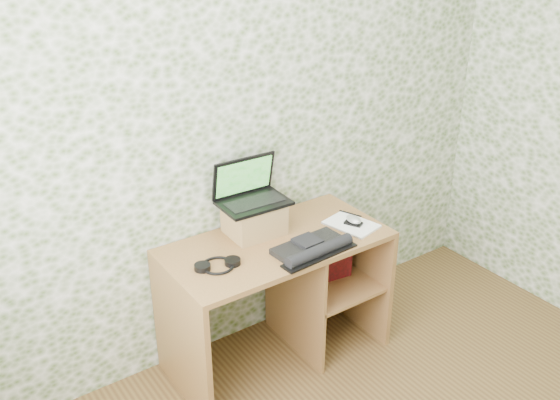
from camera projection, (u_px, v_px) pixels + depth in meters
wall_back at (243, 126)px, 3.27m from camera, size 3.50×0.00×3.50m
desk at (285, 277)px, 3.45m from camera, size 1.20×0.60×0.75m
riser at (254, 219)px, 3.32m from camera, size 0.29×0.24×0.17m
laptop at (250, 192)px, 3.29m from camera, size 0.37×0.26×0.24m
keyboard at (313, 248)px, 3.17m from camera, size 0.45×0.25×0.06m
headphones at (218, 265)px, 3.04m from camera, size 0.23×0.20×0.03m
notepad at (351, 224)px, 3.43m from camera, size 0.25×0.31×0.01m
mouse at (353, 221)px, 3.42m from camera, size 0.10×0.12×0.03m
pen at (350, 213)px, 3.53m from camera, size 0.06×0.13×0.01m
red_box at (329, 254)px, 3.55m from camera, size 0.27×0.12×0.32m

